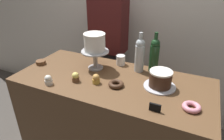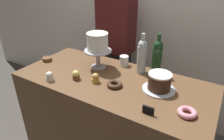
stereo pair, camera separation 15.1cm
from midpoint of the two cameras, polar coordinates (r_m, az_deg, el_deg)
back_wall at (r=2.22m, az=14.96°, el=17.07°), size 6.00×0.05×2.60m
display_counter at (r=1.81m, az=2.47°, el=-14.98°), size 1.50×0.68×0.89m
cake_stand_pedestal at (r=1.68m, az=-1.40°, el=3.95°), size 0.23×0.23×0.16m
white_layer_cake at (r=1.64m, az=-1.45°, el=7.92°), size 0.17×0.17×0.14m
silver_serving_platter at (r=1.47m, az=15.88°, el=-5.31°), size 0.23×0.23×0.01m
chocolate_round_cake at (r=1.44m, az=16.20°, el=-3.15°), size 0.16×0.16×0.12m
wine_bottle_clear at (r=1.62m, az=11.10°, el=3.87°), size 0.08×0.08×0.33m
wine_bottle_green at (r=1.63m, az=15.20°, el=3.65°), size 0.08×0.08×0.33m
cupcake_lemon at (r=1.54m, az=-7.39°, el=-1.54°), size 0.06×0.06×0.07m
cupcake_caramel at (r=1.49m, az=-1.81°, el=-2.38°), size 0.06×0.06×0.07m
cupcake_vanilla at (r=1.56m, az=-14.56°, el=-1.87°), size 0.06×0.06×0.07m
donut_pink at (r=1.30m, az=23.62°, el=-11.03°), size 0.11×0.11×0.03m
donut_chocolate at (r=1.45m, az=3.69°, el=-4.13°), size 0.11×0.11×0.03m
cookie_stack at (r=1.91m, az=-15.73°, el=2.92°), size 0.08×0.08×0.03m
price_sign_chalkboard at (r=1.23m, az=13.73°, el=-11.10°), size 0.07×0.01×0.05m
coffee_cup_ceramic at (r=1.76m, az=5.87°, el=2.59°), size 0.08×0.08×0.08m
barista_figure at (r=2.19m, az=3.07°, el=5.18°), size 0.36×0.22×1.60m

